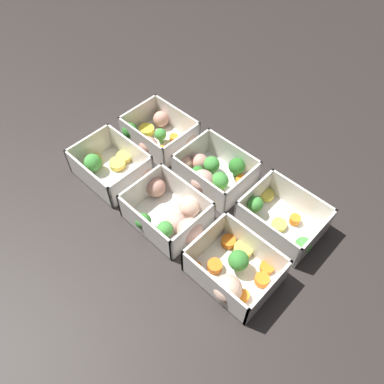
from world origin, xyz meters
name	(u,v)px	position (x,y,z in m)	size (l,w,h in m)	color
ground_plane	(192,199)	(0.00, 0.00, 0.00)	(4.00, 4.00, 0.00)	#282321
container_near_left	(280,219)	(-0.18, -0.07, 0.02)	(0.16, 0.12, 0.07)	silver
container_near_center	(211,173)	(0.01, -0.06, 0.03)	(0.16, 0.14, 0.07)	silver
container_near_right	(160,135)	(0.17, -0.07, 0.03)	(0.17, 0.14, 0.07)	silver
container_far_left	(234,272)	(-0.18, 0.08, 0.03)	(0.15, 0.15, 0.07)	silver
container_far_center	(172,214)	(-0.01, 0.07, 0.03)	(0.19, 0.14, 0.07)	silver
container_far_right	(115,167)	(0.17, 0.07, 0.02)	(0.17, 0.13, 0.07)	silver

